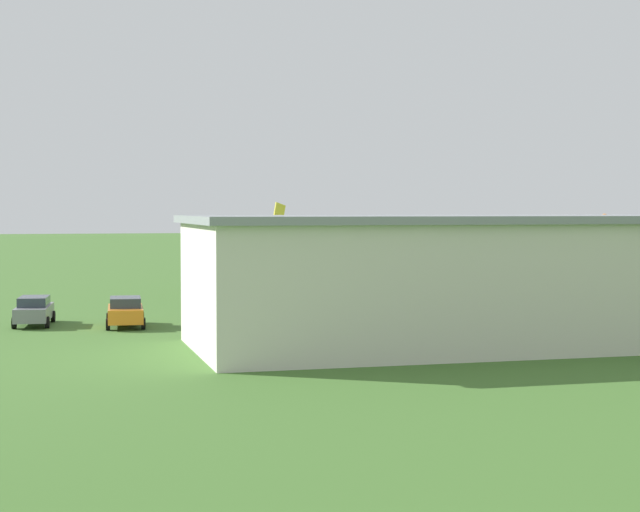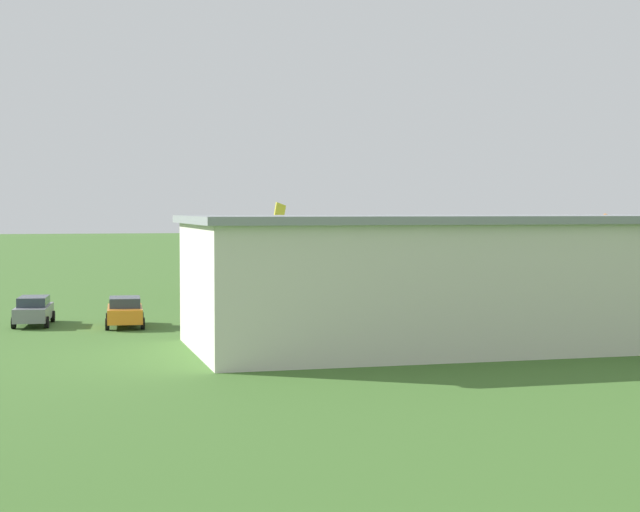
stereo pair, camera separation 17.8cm
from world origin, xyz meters
name	(u,v)px [view 1 (the left image)]	position (x,y,z in m)	size (l,w,h in m)	color
ground_plane	(379,292)	(0.00, 0.00, 0.00)	(400.00, 400.00, 0.00)	#3D6628
hangar	(510,279)	(3.00, 30.80, 3.07)	(30.89, 11.89, 6.11)	beige
biplane	(252,233)	(9.88, -0.45, 4.58)	(7.68, 7.93, 4.11)	yellow
car_orange	(125,311)	(20.47, 19.43, 0.85)	(2.24, 4.41, 1.62)	orange
car_grey	(34,310)	(25.32, 17.46, 0.83)	(2.27, 4.76, 1.59)	slate
person_at_fence_line	(443,295)	(-0.13, 13.53, 0.88)	(0.54, 0.54, 1.75)	beige
person_beside_truck	(318,301)	(8.58, 15.02, 0.79)	(0.41, 0.41, 1.59)	beige
person_watching_takeoff	(488,295)	(-3.32, 13.41, 0.75)	(0.49, 0.49, 1.52)	#3F3F47
person_near_hangar_door	(539,296)	(-6.00, 15.35, 0.81)	(0.43, 0.43, 1.63)	navy
person_crossing_taxiway	(253,302)	(12.55, 14.45, 0.77)	(0.48, 0.48, 1.56)	navy
windsock	(603,222)	(-21.11, -3.50, 5.29)	(1.44, 1.31, 6.02)	silver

